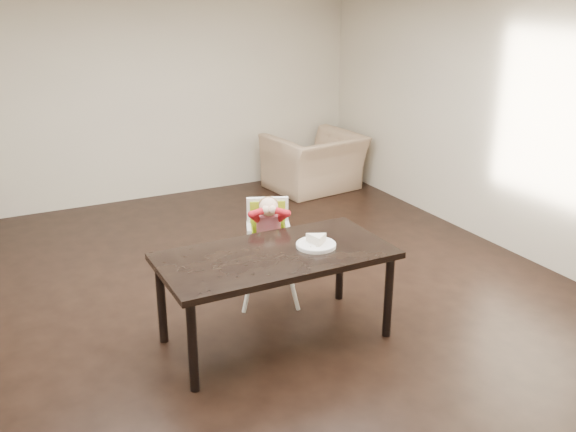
% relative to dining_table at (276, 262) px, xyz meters
% --- Properties ---
extents(ground, '(7.00, 7.00, 0.00)m').
position_rel_dining_table_xyz_m(ground, '(0.03, 0.55, -0.67)').
color(ground, black).
rests_on(ground, ground).
extents(room_walls, '(6.02, 7.02, 2.71)m').
position_rel_dining_table_xyz_m(room_walls, '(0.03, 0.55, 1.18)').
color(room_walls, beige).
rests_on(room_walls, ground).
extents(dining_table, '(1.80, 0.90, 0.75)m').
position_rel_dining_table_xyz_m(dining_table, '(0.00, 0.00, 0.00)').
color(dining_table, black).
rests_on(dining_table, ground).
extents(high_chair, '(0.53, 0.53, 0.97)m').
position_rel_dining_table_xyz_m(high_chair, '(0.26, 0.67, 0.02)').
color(high_chair, white).
rests_on(high_chair, ground).
extents(plate, '(0.38, 0.38, 0.09)m').
position_rel_dining_table_xyz_m(plate, '(0.34, -0.03, 0.11)').
color(plate, white).
rests_on(plate, dining_table).
extents(armchair, '(1.27, 0.91, 1.03)m').
position_rel_dining_table_xyz_m(armchair, '(2.23, 3.35, -0.16)').
color(armchair, tan).
rests_on(armchair, ground).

